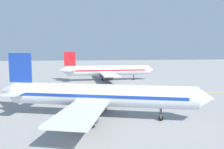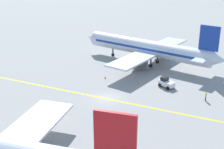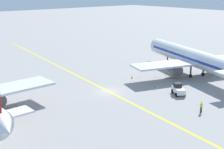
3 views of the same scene
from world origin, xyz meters
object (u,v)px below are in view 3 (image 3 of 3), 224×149
traffic_cone_near_nose (11,130)px  baggage_tug_white (178,90)px  ground_crew_worker (201,107)px  traffic_cone_far_edge (132,77)px  traffic_cone_by_wingtip (155,86)px  airplane_adjacent_stand (193,58)px

traffic_cone_near_nose → baggage_tug_white: bearing=-9.7°
ground_crew_worker → traffic_cone_far_edge: 20.42m
ground_crew_worker → traffic_cone_by_wingtip: 13.24m
airplane_adjacent_stand → traffic_cone_by_wingtip: size_ratio=62.97×
ground_crew_worker → traffic_cone_near_nose: ground_crew_worker is taller
traffic_cone_near_nose → ground_crew_worker: bearing=-26.5°
traffic_cone_near_nose → traffic_cone_far_edge: bearing=14.6°
baggage_tug_white → traffic_cone_by_wingtip: 5.37m
ground_crew_worker → traffic_cone_far_edge: bearing=76.8°
traffic_cone_near_nose → traffic_cone_far_edge: (29.27, 7.62, 0.00)m
airplane_adjacent_stand → traffic_cone_near_nose: size_ratio=62.97×
baggage_tug_white → traffic_cone_by_wingtip: (-0.20, 5.33, -0.63)m
traffic_cone_near_nose → traffic_cone_by_wingtip: (28.31, 0.45, 0.00)m
traffic_cone_by_wingtip → traffic_cone_far_edge: 7.24m
ground_crew_worker → traffic_cone_by_wingtip: bearing=73.7°
traffic_cone_far_edge → traffic_cone_near_nose: bearing=-165.4°
airplane_adjacent_stand → ground_crew_worker: bearing=-140.8°
airplane_adjacent_stand → traffic_cone_far_edge: bearing=150.9°
airplane_adjacent_stand → traffic_cone_by_wingtip: bearing=-177.0°
traffic_cone_by_wingtip → traffic_cone_far_edge: (0.95, 7.17, 0.00)m
ground_crew_worker → traffic_cone_near_nose: (-24.59, 12.24, -0.63)m
traffic_cone_by_wingtip → airplane_adjacent_stand: bearing=3.0°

